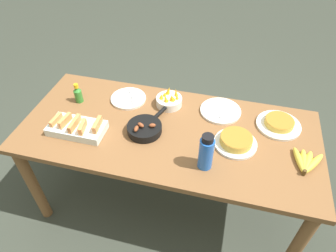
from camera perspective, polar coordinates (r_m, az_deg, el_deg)
The scene contains 12 objects.
ground_plane at distance 2.38m, azimuth 0.00°, elevation -13.75°, with size 14.00×14.00×0.00m, color #383D33.
dining_table at distance 1.87m, azimuth 0.00°, elevation -2.87°, with size 1.79×0.80×0.74m.
banana_bunch at distance 1.77m, azimuth 24.85°, elevation -6.27°, with size 0.18×0.20×0.04m.
melon_tray at distance 1.85m, azimuth -16.95°, elevation -0.27°, with size 0.33×0.17×0.10m.
skillet at distance 1.78m, azimuth -4.41°, elevation -0.41°, with size 0.21×0.32×0.08m.
frittata_plate_center at distance 1.74m, azimuth 12.79°, elevation -2.83°, with size 0.24×0.24×0.06m.
frittata_plate_side at distance 1.94m, azimuth 20.35°, elevation 0.43°, with size 0.27×0.27×0.05m.
empty_plate_near_front at distance 1.95m, azimuth 9.97°, elevation 2.86°, with size 0.26×0.26×0.02m.
empty_plate_far_left at distance 2.04m, azimuth -7.55°, elevation 5.22°, with size 0.24×0.24×0.02m.
fruit_bowl_mango at distance 1.96m, azimuth 0.21°, elevation 4.90°, with size 0.17×0.17×0.11m.
water_bottle at distance 1.55m, azimuth 7.26°, elevation -5.00°, with size 0.08×0.08×0.22m.
hot_sauce_bottle at distance 2.06m, azimuth -16.77°, elevation 5.86°, with size 0.05×0.05×0.14m.
Camera 1 is at (0.32, -1.26, 1.99)m, focal length 32.00 mm.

